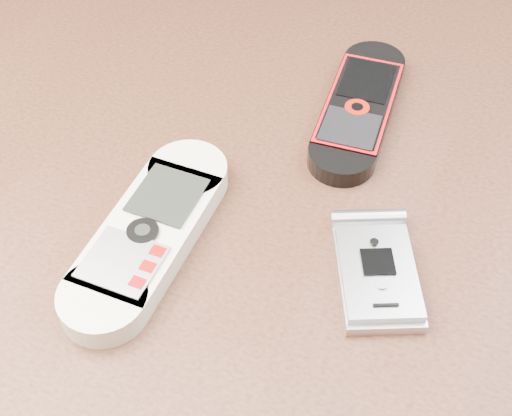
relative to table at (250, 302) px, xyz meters
The scene contains 4 objects.
table is the anchor object (origin of this frame).
nokia_white 0.13m from the table, 138.95° to the right, with size 0.06×0.17×0.02m, color silver.
nokia_black_red 0.18m from the table, 72.43° to the left, with size 0.05×0.16×0.02m, color black.
motorola_razr 0.15m from the table, 11.53° to the right, with size 0.05×0.10×0.01m, color silver.
Camera 1 is at (0.12, -0.30, 1.12)m, focal length 50.00 mm.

